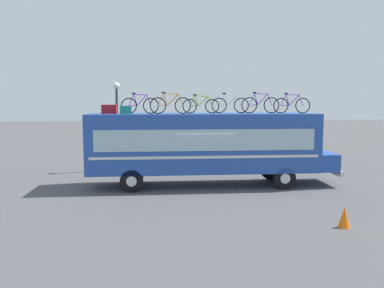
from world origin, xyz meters
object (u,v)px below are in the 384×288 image
(rooftop_bicycle_6, at_px, (292,105))
(traffic_cone, at_px, (344,217))
(rooftop_bicycle_4, at_px, (230,105))
(rooftop_bicycle_5, at_px, (260,104))
(rooftop_bicycle_1, at_px, (140,105))
(bus, at_px, (206,143))
(street_lamp, at_px, (117,114))
(luggage_bag_2, at_px, (126,110))
(rooftop_bicycle_3, at_px, (201,105))
(luggage_bag_1, at_px, (109,109))
(rooftop_bicycle_2, at_px, (170,105))

(rooftop_bicycle_6, bearing_deg, traffic_cone, -93.75)
(rooftop_bicycle_4, height_order, rooftop_bicycle_5, rooftop_bicycle_5)
(rooftop_bicycle_1, height_order, rooftop_bicycle_6, rooftop_bicycle_6)
(bus, relative_size, traffic_cone, 17.53)
(rooftop_bicycle_1, xyz_separation_m, street_lamp, (-1.45, 4.46, -0.52))
(bus, height_order, street_lamp, street_lamp)
(luggage_bag_2, bearing_deg, street_lamp, 100.70)
(luggage_bag_2, distance_m, street_lamp, 4.59)
(rooftop_bicycle_1, height_order, rooftop_bicycle_3, rooftop_bicycle_1)
(rooftop_bicycle_1, bearing_deg, bus, 3.77)
(rooftop_bicycle_3, xyz_separation_m, traffic_cone, (3.71, -6.35, -3.33))
(rooftop_bicycle_1, height_order, rooftop_bicycle_4, rooftop_bicycle_4)
(rooftop_bicycle_4, bearing_deg, traffic_cone, -71.01)
(bus, height_order, rooftop_bicycle_3, rooftop_bicycle_3)
(luggage_bag_2, distance_m, rooftop_bicycle_3, 3.32)
(luggage_bag_1, distance_m, rooftop_bicycle_6, 8.19)
(bus, height_order, luggage_bag_2, luggage_bag_2)
(rooftop_bicycle_6, height_order, traffic_cone, rooftop_bicycle_6)
(bus, distance_m, street_lamp, 6.24)
(rooftop_bicycle_3, bearing_deg, traffic_cone, -59.71)
(rooftop_bicycle_6, distance_m, street_lamp, 9.40)
(luggage_bag_2, xyz_separation_m, rooftop_bicycle_1, (0.60, 0.04, 0.21))
(rooftop_bicycle_1, height_order, rooftop_bicycle_5, rooftop_bicycle_5)
(rooftop_bicycle_2, distance_m, rooftop_bicycle_3, 1.44)
(rooftop_bicycle_2, height_order, traffic_cone, rooftop_bicycle_2)
(luggage_bag_2, height_order, rooftop_bicycle_3, rooftop_bicycle_3)
(bus, distance_m, rooftop_bicycle_6, 4.25)
(rooftop_bicycle_3, relative_size, rooftop_bicycle_6, 0.97)
(rooftop_bicycle_1, xyz_separation_m, rooftop_bicycle_4, (4.11, 0.61, 0.01))
(bus, relative_size, luggage_bag_1, 17.57)
(bus, xyz_separation_m, traffic_cone, (3.47, -6.30, -1.62))
(rooftop_bicycle_5, height_order, street_lamp, street_lamp)
(rooftop_bicycle_4, height_order, rooftop_bicycle_6, rooftop_bicycle_4)
(rooftop_bicycle_2, distance_m, street_lamp, 5.41)
(luggage_bag_1, relative_size, rooftop_bicycle_5, 0.36)
(rooftop_bicycle_2, bearing_deg, luggage_bag_2, 176.67)
(rooftop_bicycle_1, relative_size, rooftop_bicycle_5, 0.94)
(street_lamp, bearing_deg, traffic_cone, -53.32)
(rooftop_bicycle_2, distance_m, traffic_cone, 8.52)
(rooftop_bicycle_3, height_order, rooftop_bicycle_6, rooftop_bicycle_6)
(rooftop_bicycle_3, bearing_deg, rooftop_bicycle_2, -163.81)
(rooftop_bicycle_3, bearing_deg, bus, -12.79)
(traffic_cone, bearing_deg, rooftop_bicycle_6, 86.25)
(rooftop_bicycle_4, xyz_separation_m, street_lamp, (-5.56, 3.85, -0.53))
(rooftop_bicycle_2, height_order, rooftop_bicycle_4, rooftop_bicycle_2)
(rooftop_bicycle_5, bearing_deg, bus, -178.72)
(luggage_bag_1, distance_m, rooftop_bicycle_1, 1.41)
(rooftop_bicycle_6, bearing_deg, rooftop_bicycle_5, 170.67)
(luggage_bag_1, height_order, traffic_cone, luggage_bag_1)
(rooftop_bicycle_6, xyz_separation_m, traffic_cone, (-0.40, -6.13, -3.35))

